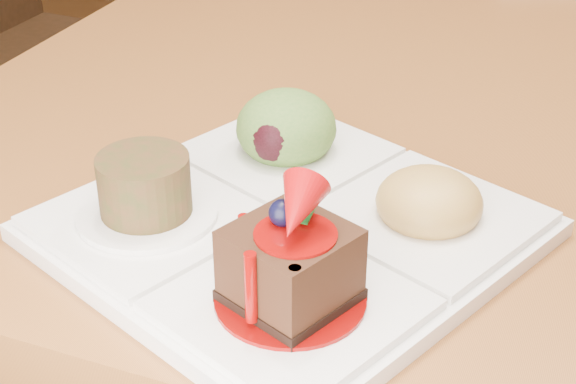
% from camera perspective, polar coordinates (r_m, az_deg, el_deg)
% --- Properties ---
extents(sampler_plate, '(0.34, 0.34, 0.10)m').
position_cam_1_polar(sampler_plate, '(0.57, 0.14, -1.04)').
color(sampler_plate, white).
rests_on(sampler_plate, dining_table).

